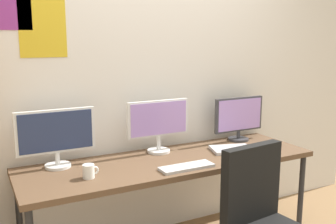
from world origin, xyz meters
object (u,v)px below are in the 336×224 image
(monitor_center, at_px, (158,122))
(laptop_closed, at_px, (232,149))
(monitor_left, at_px, (56,135))
(desk, at_px, (171,166))
(computer_mouse, at_px, (268,149))
(monitor_right, at_px, (239,117))
(coffee_mug, at_px, (89,171))
(keyboard_main, at_px, (187,167))

(monitor_center, distance_m, laptop_closed, 0.63)
(monitor_left, relative_size, monitor_center, 1.05)
(desk, height_order, computer_mouse, computer_mouse)
(monitor_left, bearing_deg, monitor_right, -0.00)
(desk, distance_m, monitor_center, 0.36)
(monitor_left, height_order, computer_mouse, monitor_left)
(computer_mouse, distance_m, coffee_mug, 1.45)
(desk, distance_m, monitor_left, 0.86)
(monitor_right, relative_size, coffee_mug, 4.60)
(monitor_right, bearing_deg, desk, -164.85)
(desk, distance_m, laptop_closed, 0.54)
(laptop_closed, bearing_deg, keyboard_main, -142.56)
(monitor_right, height_order, laptop_closed, monitor_right)
(monitor_left, xyz_separation_m, laptop_closed, (1.32, -0.24, -0.22))
(monitor_right, height_order, computer_mouse, monitor_right)
(desk, bearing_deg, monitor_right, 15.15)
(monitor_right, distance_m, coffee_mug, 1.48)
(coffee_mug, bearing_deg, laptop_closed, 3.48)
(monitor_left, xyz_separation_m, coffee_mug, (0.13, -0.31, -0.19))
(desk, height_order, coffee_mug, coffee_mug)
(monitor_right, xyz_separation_m, coffee_mug, (-1.43, -0.31, -0.16))
(monitor_right, bearing_deg, monitor_center, -180.00)
(monitor_left, height_order, monitor_right, monitor_left)
(desk, xyz_separation_m, computer_mouse, (0.79, -0.16, 0.07))
(monitor_left, bearing_deg, laptop_closed, -10.29)
(desk, relative_size, computer_mouse, 23.00)
(monitor_center, distance_m, computer_mouse, 0.90)
(keyboard_main, relative_size, coffee_mug, 3.67)
(monitor_center, xyz_separation_m, coffee_mug, (-0.65, -0.31, -0.19))
(monitor_center, xyz_separation_m, computer_mouse, (0.79, -0.37, -0.22))
(monitor_left, xyz_separation_m, monitor_right, (1.57, -0.00, -0.02))
(laptop_closed, bearing_deg, coffee_mug, -159.88)
(coffee_mug, bearing_deg, desk, 8.67)
(laptop_closed, distance_m, coffee_mug, 1.19)
(laptop_closed, bearing_deg, monitor_left, -173.65)
(computer_mouse, bearing_deg, laptop_closed, 153.25)
(monitor_left, bearing_deg, desk, -15.15)
(monitor_left, xyz_separation_m, monitor_center, (0.78, -0.00, 0.01))
(monitor_left, distance_m, laptop_closed, 1.36)
(monitor_right, bearing_deg, monitor_left, 180.00)
(monitor_left, height_order, monitor_center, monitor_center)
(desk, bearing_deg, monitor_center, 90.00)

